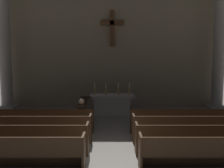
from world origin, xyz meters
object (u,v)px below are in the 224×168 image
pew_right_row_3 (188,128)px  candlestick_outer_left (95,91)px  altar (112,104)px  pew_left_row_2 (25,139)px  candlestick_inner_left (106,91)px  pew_left_row_3 (36,128)px  pew_right_row_1 (213,152)px  candlestick_outer_right (129,91)px  column_right_fourth (219,44)px  pew_left_row_1 (11,152)px  candlestick_inner_right (118,91)px  lone_worshipper (82,114)px  column_left_fourth (5,44)px  lectern (86,109)px  pew_right_row_4 (180,120)px  pew_right_row_2 (199,139)px  pew_left_row_4 (44,120)px

pew_right_row_3 → candlestick_outer_left: bearing=131.6°
altar → candlestick_outer_left: bearing=180.0°
pew_left_row_2 → candlestick_inner_left: bearing=65.0°
pew_left_row_3 → pew_right_row_1: size_ratio=1.00×
candlestick_inner_left → candlestick_outer_right: same height
candlestick_outer_left → column_right_fourth: bearing=10.2°
pew_left_row_1 → candlestick_outer_left: candlestick_outer_left is taller
candlestick_inner_right → candlestick_outer_right: bearing=0.0°
candlestick_outer_left → lone_worshipper: size_ratio=0.44×
pew_right_row_1 → column_left_fourth: (-8.26, 7.19, 3.05)m
pew_left_row_2 → column_right_fourth: bearing=36.6°
pew_right_row_3 → lectern: size_ratio=3.31×
pew_left_row_3 → candlestick_inner_left: (2.31, 3.90, 0.71)m
pew_left_row_1 → pew_right_row_4: 6.12m
altar → column_left_fourth: bearing=168.3°
lectern → lone_worshipper: lone_worshipper is taller
lectern → pew_left_row_2: bearing=-111.1°
pew_left_row_2 → lectern: bearing=68.9°
pew_left_row_2 → column_right_fourth: 10.73m
pew_left_row_1 → candlestick_inner_right: size_ratio=6.57×
altar → candlestick_inner_left: 0.72m
pew_right_row_2 → pew_right_row_1: bearing=-90.0°
pew_left_row_2 → pew_left_row_3: size_ratio=1.00×
pew_left_row_3 → pew_left_row_2: bearing=-90.0°
pew_right_row_3 → pew_left_row_2: bearing=-168.5°
pew_left_row_1 → candlestick_outer_right: (3.46, 6.02, 0.71)m
pew_left_row_2 → candlestick_inner_right: 5.79m
pew_right_row_1 → lone_worshipper: 4.96m
candlestick_inner_left → lone_worshipper: (-0.86, -2.80, -0.50)m
pew_left_row_1 → altar: (2.61, 6.02, 0.06)m
pew_right_row_2 → altar: size_ratio=1.73×
pew_left_row_2 → lectern: 4.03m
pew_left_row_1 → pew_right_row_2: same height
pew_right_row_1 → pew_right_row_4: size_ratio=1.00×
lone_worshipper → pew_left_row_1: bearing=-114.3°
column_left_fourth → altar: bearing=-11.7°
pew_right_row_3 → candlestick_inner_left: (-2.91, 3.90, 0.71)m
pew_left_row_4 → lone_worshipper: 1.47m
lectern → pew_left_row_1: bearing=-106.7°
pew_left_row_1 → pew_right_row_4: size_ratio=1.00×
pew_left_row_4 → candlestick_inner_left: size_ratio=6.57×
pew_right_row_2 → candlestick_inner_left: (-2.91, 4.96, 0.71)m
pew_left_row_1 → pew_left_row_3: bearing=90.0°
pew_right_row_4 → altar: size_ratio=1.73×
column_right_fourth → lone_worshipper: size_ratio=5.48×
pew_left_row_4 → candlestick_inner_right: candlestick_inner_right is taller
pew_right_row_1 → pew_left_row_1: bearing=180.0°
pew_right_row_2 → pew_left_row_3: bearing=168.5°
pew_right_row_3 → column_left_fourth: 10.16m
pew_left_row_4 → pew_right_row_2: size_ratio=1.00×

